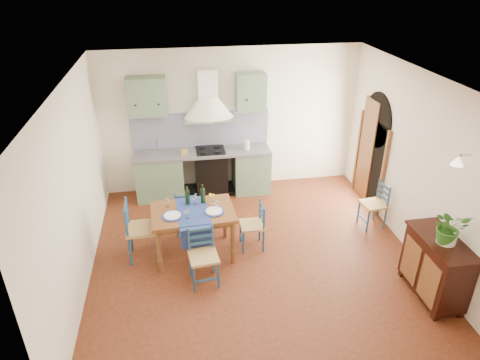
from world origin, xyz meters
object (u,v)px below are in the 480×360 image
object	(u,v)px
sideboard	(436,266)
dining_table	(193,216)
potted_plant	(450,227)
chair_near	(203,256)

from	to	relation	value
sideboard	dining_table	bearing A→B (deg)	155.16
potted_plant	dining_table	bearing A→B (deg)	154.37
dining_table	potted_plant	size ratio (longest dim) A/B	2.74
dining_table	sideboard	bearing A→B (deg)	-24.84
dining_table	chair_near	size ratio (longest dim) A/B	1.49
dining_table	potted_plant	distance (m)	3.56
dining_table	sideboard	xyz separation A→B (m)	(3.18, -1.47, -0.20)
dining_table	potted_plant	bearing A→B (deg)	-25.63
chair_near	dining_table	bearing A→B (deg)	97.22
potted_plant	sideboard	bearing A→B (deg)	96.18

